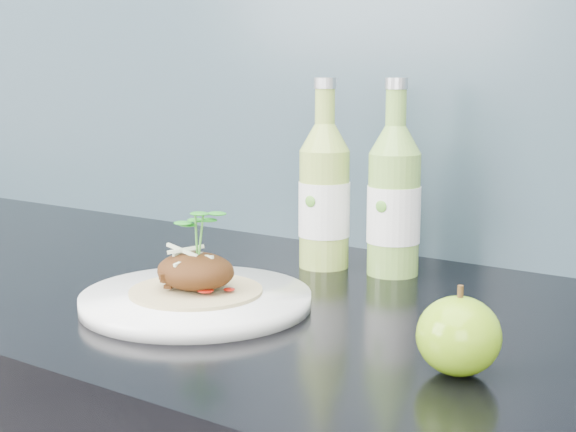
% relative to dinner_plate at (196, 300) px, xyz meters
% --- Properties ---
extents(dinner_plate, '(0.30, 0.30, 0.02)m').
position_rel_dinner_plate_xyz_m(dinner_plate, '(0.00, 0.00, 0.00)').
color(dinner_plate, white).
rests_on(dinner_plate, kitchen_counter).
extents(pork_taco, '(0.14, 0.14, 0.10)m').
position_rel_dinner_plate_xyz_m(pork_taco, '(0.00, 0.00, 0.04)').
color(pork_taco, tan).
rests_on(pork_taco, dinner_plate).
extents(green_apple, '(0.07, 0.07, 0.08)m').
position_rel_dinner_plate_xyz_m(green_apple, '(0.31, -0.02, 0.03)').
color(green_apple, '#5F9610').
rests_on(green_apple, kitchen_counter).
extents(cider_bottle_left, '(0.08, 0.08, 0.25)m').
position_rel_dinner_plate_xyz_m(cider_bottle_left, '(0.01, 0.24, 0.09)').
color(cider_bottle_left, '#9CB94D').
rests_on(cider_bottle_left, kitchen_counter).
extents(cider_bottle_right, '(0.07, 0.07, 0.25)m').
position_rel_dinner_plate_xyz_m(cider_bottle_right, '(0.11, 0.25, 0.09)').
color(cider_bottle_right, '#7FB049').
rests_on(cider_bottle_right, kitchen_counter).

